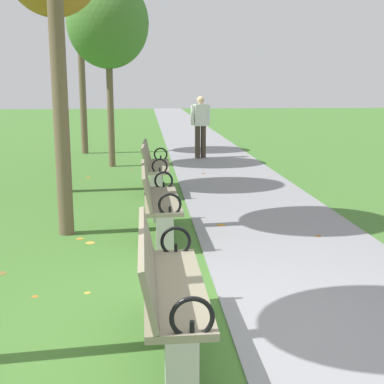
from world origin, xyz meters
name	(u,v)px	position (x,y,z in m)	size (l,w,h in m)	color
ground_plane	(232,339)	(0.00, 0.00, 0.00)	(80.00, 80.00, 0.00)	#42722D
paved_walkway	(188,132)	(1.12, 18.00, 0.01)	(2.23, 44.00, 0.02)	gray
park_bench_1	(167,286)	(-0.50, -0.09, 0.49)	(0.48, 1.60, 0.90)	gray
park_bench_2	(158,200)	(-0.50, 2.84, 0.49)	(0.49, 1.61, 0.90)	gray
park_bench_3	(154,166)	(-0.50, 5.69, 0.49)	(0.53, 1.62, 0.90)	gray
tree_4	(108,24)	(-1.46, 8.84, 3.30)	(1.87, 1.87, 4.35)	brown
pedestrian_walking	(200,124)	(0.79, 9.99, 0.93)	(0.52, 0.28, 1.62)	#3D3328
scattered_leaves	(143,242)	(-0.70, 2.57, 0.01)	(4.02, 10.22, 0.02)	#AD6B23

